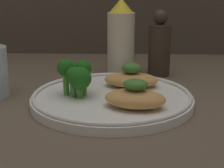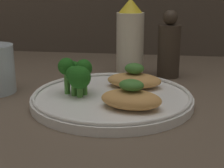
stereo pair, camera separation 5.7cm
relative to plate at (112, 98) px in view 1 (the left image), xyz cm
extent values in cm
cube|color=brown|center=(0.00, 0.00, -1.49)|extent=(180.00, 180.00, 1.00)
cylinder|color=white|center=(0.00, 0.00, -0.29)|extent=(27.05, 27.05, 1.40)
torus|color=white|center=(0.00, 0.00, 0.71)|extent=(26.45, 26.45, 0.60)
ellipsoid|color=tan|center=(3.67, -5.55, 1.78)|extent=(10.25, 7.71, 2.74)
ellipsoid|color=#3D752D|center=(3.67, -5.55, 4.00)|extent=(4.24, 3.64, 1.70)
ellipsoid|color=tan|center=(3.28, 5.39, 1.65)|extent=(10.20, 6.78, 2.48)
ellipsoid|color=#3D752D|center=(3.28, 5.39, 3.86)|extent=(3.68, 3.04, 1.93)
cylinder|color=#4C8E38|center=(-4.72, 0.09, 2.25)|extent=(1.05, 1.05, 3.69)
sphere|color=#1E5B19|center=(-4.72, 0.09, 5.07)|extent=(2.77, 2.77, 2.77)
cylinder|color=#4C8E38|center=(-4.93, 1.33, 2.03)|extent=(0.71, 0.71, 3.23)
sphere|color=#1E5B19|center=(-4.93, 1.33, 4.59)|extent=(2.70, 2.70, 2.70)
cylinder|color=#4C8E38|center=(-6.64, 0.85, 2.12)|extent=(1.00, 1.00, 3.41)
sphere|color=#1E5B19|center=(-6.64, 0.85, 4.68)|extent=(2.44, 2.44, 2.44)
cylinder|color=#4C8E38|center=(-7.67, 0.11, 2.28)|extent=(0.96, 0.96, 3.75)
sphere|color=#1E5B19|center=(-7.67, 0.11, 5.17)|extent=(2.89, 2.89, 2.89)
cylinder|color=#4C8E38|center=(-6.28, -0.93, 1.84)|extent=(0.90, 0.90, 2.87)
sphere|color=#1E5B19|center=(-6.28, -0.93, 4.19)|extent=(2.62, 2.62, 2.62)
cylinder|color=#4C8E38|center=(-5.14, -1.51, 1.43)|extent=(1.02, 1.02, 2.03)
sphere|color=#1E5B19|center=(-5.14, -1.51, 3.77)|extent=(3.80, 3.80, 3.80)
cylinder|color=beige|center=(1.28, 18.80, 5.80)|extent=(5.85, 5.85, 13.57)
cone|color=yellow|center=(1.28, 18.80, 14.08)|extent=(4.97, 4.97, 2.99)
cylinder|color=#382D23|center=(9.57, 18.80, 4.58)|extent=(4.75, 4.75, 11.14)
sphere|color=#382D23|center=(9.57, 18.80, 11.69)|extent=(3.09, 3.09, 3.09)
camera|label=1|loc=(1.88, -54.49, 18.43)|focal=55.00mm
camera|label=2|loc=(7.53, -54.00, 18.43)|focal=55.00mm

